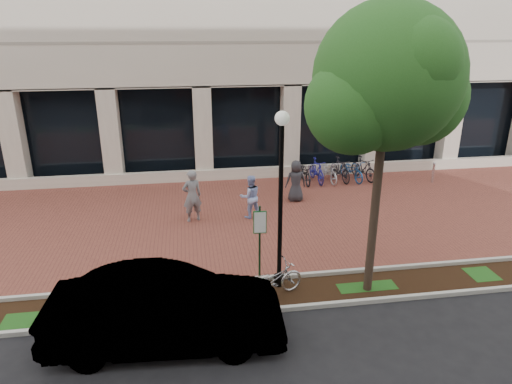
{
  "coord_description": "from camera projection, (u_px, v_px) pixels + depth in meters",
  "views": [
    {
      "loc": [
        -2.72,
        -15.39,
        6.65
      ],
      "look_at": [
        -0.47,
        -0.8,
        1.26
      ],
      "focal_mm": 32.0,
      "sensor_mm": 36.0,
      "label": 1
    }
  ],
  "objects": [
    {
      "name": "locked_bicycle",
      "position": [
        271.0,
        281.0,
        11.74
      ],
      "size": [
        1.92,
        1.19,
        0.95
      ],
      "primitive_type": "imported",
      "rotation": [
        0.0,
        0.0,
        1.9
      ],
      "color": "silver",
      "rests_on": "ground"
    },
    {
      "name": "ground",
      "position": [
        265.0,
        216.0,
        16.96
      ],
      "size": [
        120.0,
        120.0,
        0.0
      ],
      "primitive_type": "plane",
      "color": "black",
      "rests_on": "ground"
    },
    {
      "name": "lamppost",
      "position": [
        281.0,
        193.0,
        11.52
      ],
      "size": [
        0.36,
        0.36,
        4.75
      ],
      "color": "black",
      "rests_on": "ground"
    },
    {
      "name": "sedan_near_curb",
      "position": [
        166.0,
        310.0,
        9.89
      ],
      "size": [
        5.19,
        2.08,
        1.68
      ],
      "primitive_type": "imported",
      "rotation": [
        0.0,
        0.0,
        1.51
      ],
      "color": "#B2B1B6",
      "rests_on": "ground"
    },
    {
      "name": "bike_rack_cluster",
      "position": [
        334.0,
        170.0,
        20.59
      ],
      "size": [
        3.58,
        1.93,
        1.07
      ],
      "rotation": [
        0.0,
        0.0,
        0.13
      ],
      "color": "black",
      "rests_on": "ground"
    },
    {
      "name": "curb_plaza_side",
      "position": [
        293.0,
        276.0,
        12.76
      ],
      "size": [
        40.0,
        0.12,
        0.12
      ],
      "primitive_type": "cube",
      "color": "#B8B8AE",
      "rests_on": "ground"
    },
    {
      "name": "planting_strip",
      "position": [
        299.0,
        292.0,
        12.08
      ],
      "size": [
        40.0,
        1.5,
        0.01
      ],
      "primitive_type": "cube",
      "color": "black",
      "rests_on": "ground"
    },
    {
      "name": "curb_street_side",
      "position": [
        306.0,
        307.0,
        11.37
      ],
      "size": [
        40.0,
        0.12,
        0.12
      ],
      "primitive_type": "cube",
      "color": "#B8B8AE",
      "rests_on": "ground"
    },
    {
      "name": "pedestrian_left",
      "position": [
        192.0,
        196.0,
        16.2
      ],
      "size": [
        0.8,
        0.65,
        1.92
      ],
      "primitive_type": "imported",
      "rotation": [
        0.0,
        0.0,
        3.44
      ],
      "color": "slate",
      "rests_on": "ground"
    },
    {
      "name": "pedestrian_mid",
      "position": [
        250.0,
        197.0,
        16.57
      ],
      "size": [
        0.88,
        0.73,
        1.62
      ],
      "primitive_type": "imported",
      "rotation": [
        0.0,
        0.0,
        3.31
      ],
      "color": "#9CB2E9",
      "rests_on": "ground"
    },
    {
      "name": "street_tree",
      "position": [
        388.0,
        86.0,
        10.42
      ],
      "size": [
        4.09,
        3.41,
        7.27
      ],
      "color": "#413125",
      "rests_on": "ground"
    },
    {
      "name": "brick_plaza",
      "position": [
        265.0,
        216.0,
        16.95
      ],
      "size": [
        40.0,
        9.0,
        0.01
      ],
      "primitive_type": "cube",
      "color": "brown",
      "rests_on": "ground"
    },
    {
      "name": "pedestrian_right",
      "position": [
        296.0,
        181.0,
        18.14
      ],
      "size": [
        0.82,
        0.54,
        1.67
      ],
      "primitive_type": "imported",
      "rotation": [
        0.0,
        0.0,
        3.13
      ],
      "color": "#2A2A30",
      "rests_on": "ground"
    },
    {
      "name": "bollard",
      "position": [
        433.0,
        172.0,
        20.37
      ],
      "size": [
        0.12,
        0.12,
        0.96
      ],
      "color": "silver",
      "rests_on": "ground"
    },
    {
      "name": "parking_sign",
      "position": [
        260.0,
        238.0,
        11.72
      ],
      "size": [
        0.34,
        0.07,
        2.39
      ],
      "rotation": [
        0.0,
        0.0,
        -0.06
      ],
      "color": "#163D1D",
      "rests_on": "ground"
    }
  ]
}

